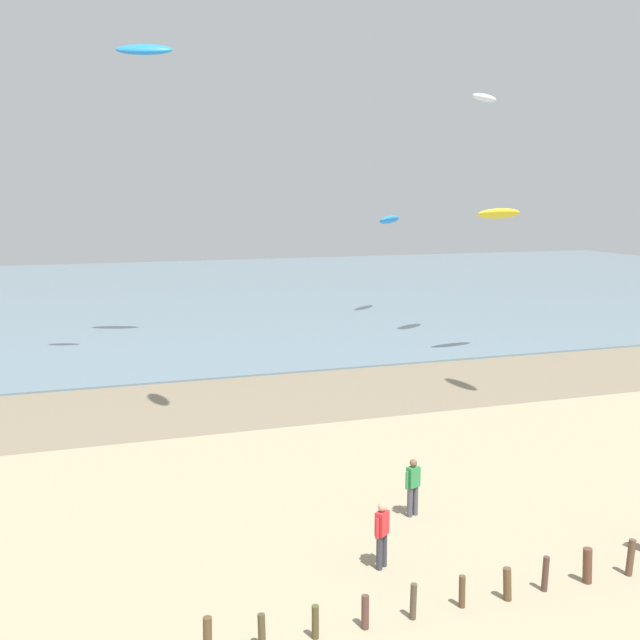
{
  "coord_description": "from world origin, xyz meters",
  "views": [
    {
      "loc": [
        -3.59,
        -9.55,
        9.19
      ],
      "look_at": [
        3.91,
        12.42,
        5.38
      ],
      "focal_mm": 42.74,
      "sensor_mm": 36.0,
      "label": 1
    }
  ],
  "objects": [
    {
      "name": "kite_aloft_9",
      "position": [
        19.74,
        27.81,
        8.19
      ],
      "size": [
        3.22,
        1.68,
        0.85
      ],
      "primitive_type": "ellipsoid",
      "rotation": [
        0.42,
        0.0,
        3.34
      ],
      "color": "yellow"
    },
    {
      "name": "kite_aloft_0",
      "position": [
        1.59,
        36.97,
        17.48
      ],
      "size": [
        3.5,
        2.14,
        0.96
      ],
      "primitive_type": "ellipsoid",
      "rotation": [
        -0.49,
        0.0,
        2.83
      ],
      "color": "#2384D1"
    },
    {
      "name": "kite_aloft_8",
      "position": [
        20.9,
        31.74,
        14.95
      ],
      "size": [
        2.87,
        2.39,
        0.61
      ],
      "primitive_type": "ellipsoid",
      "rotation": [
        0.19,
        0.0,
        0.6
      ],
      "color": "white"
    },
    {
      "name": "person_nearest_camera",
      "position": [
        5.7,
        9.35,
        0.92
      ],
      "size": [
        0.55,
        0.32,
        1.71
      ],
      "color": "#4C4C56",
      "rests_on": "ground"
    },
    {
      "name": "sea",
      "position": [
        0.0,
        62.59,
        0.05
      ],
      "size": [
        160.0,
        70.0,
        0.1
      ],
      "primitive_type": "cube",
      "color": "slate",
      "rests_on": "ground"
    },
    {
      "name": "groyne_near",
      "position": [
        9.25,
        4.42,
        0.41
      ],
      "size": [
        19.71,
        0.35,
        0.94
      ],
      "color": "brown",
      "rests_on": "ground"
    },
    {
      "name": "wet_sand_strip",
      "position": [
        0.0,
        23.16,
        0.0
      ],
      "size": [
        120.0,
        8.85,
        0.01
      ],
      "primitive_type": "cube",
      "color": "#84755B",
      "rests_on": "ground"
    },
    {
      "name": "kite_aloft_10",
      "position": [
        20.47,
        44.44,
        7.35
      ],
      "size": [
        3.13,
        3.1,
        0.92
      ],
      "primitive_type": "ellipsoid",
      "rotation": [
        0.45,
        0.0,
        3.92
      ],
      "color": "#2384D1"
    },
    {
      "name": "person_mid_beach",
      "position": [
        3.6,
        6.75,
        0.92
      ],
      "size": [
        0.48,
        0.39,
        1.71
      ],
      "color": "#383842",
      "rests_on": "ground"
    }
  ]
}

